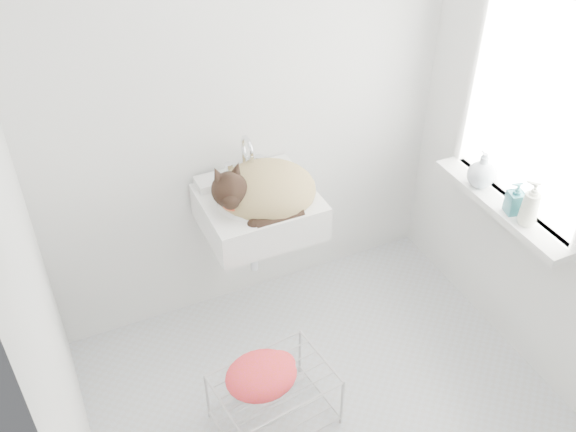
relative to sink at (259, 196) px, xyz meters
name	(u,v)px	position (x,y,z in m)	size (l,w,h in m)	color
floor	(331,413)	(0.05, -0.74, -0.85)	(2.20, 2.00, 0.02)	silver
back_wall	(246,99)	(0.05, 0.26, 0.40)	(2.20, 0.02, 2.50)	white
right_wall	(568,147)	(1.15, -0.74, 0.40)	(0.02, 2.00, 2.50)	white
left_wall	(42,299)	(-1.05, -0.74, 0.40)	(0.02, 2.00, 2.50)	white
window_glass	(538,107)	(1.14, -0.54, 0.50)	(0.01, 0.80, 1.00)	white
window_frame	(536,108)	(1.12, -0.54, 0.50)	(0.04, 0.90, 1.10)	white
windowsill	(501,205)	(1.06, -0.54, -0.02)	(0.16, 0.88, 0.04)	white
sink	(259,196)	(0.00, 0.00, 0.00)	(0.56, 0.49, 0.23)	white
faucet	(244,155)	(0.00, 0.18, 0.14)	(0.21, 0.14, 0.21)	silver
cat	(262,191)	(0.01, -0.02, 0.04)	(0.56, 0.51, 0.32)	#A0875B
wire_rack	(274,400)	(-0.21, -0.66, -0.70)	(0.53, 0.37, 0.32)	beige
towel	(261,381)	(-0.28, -0.67, -0.50)	(0.33, 0.24, 0.14)	#D94000
bottle_a	(525,223)	(1.05, -0.72, 0.00)	(0.07, 0.07, 0.19)	white
bottle_b	(512,212)	(1.05, -0.62, 0.00)	(0.07, 0.08, 0.17)	#296A71
bottle_c	(479,185)	(1.05, -0.37, 0.00)	(0.14, 0.14, 0.18)	silver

